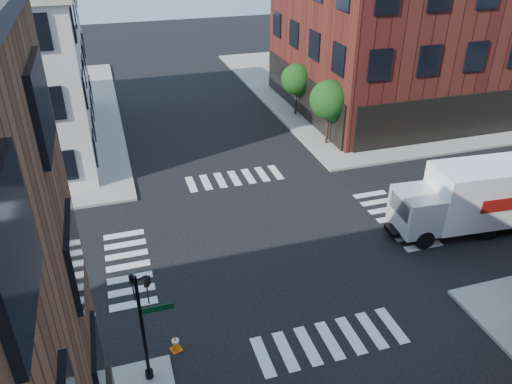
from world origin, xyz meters
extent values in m
plane|color=black|center=(0.00, 0.00, 0.00)|extent=(120.00, 120.00, 0.00)
cube|color=gray|center=(21.00, 21.00, 0.07)|extent=(30.00, 30.00, 0.15)
cube|color=#421310|center=(20.50, 16.00, 6.00)|extent=(25.00, 16.00, 12.00)
cylinder|color=black|center=(7.50, 10.00, 0.89)|extent=(0.18, 0.18, 1.47)
cylinder|color=black|center=(7.50, 10.00, 1.62)|extent=(0.12, 0.12, 1.47)
sphere|color=#12370F|center=(7.50, 10.00, 3.30)|extent=(2.69, 2.69, 2.69)
sphere|color=#12370F|center=(7.75, 9.90, 2.75)|extent=(1.85, 1.85, 1.85)
cylinder|color=black|center=(7.50, 16.00, 0.81)|extent=(0.18, 0.18, 1.33)
cylinder|color=black|center=(7.50, 16.00, 1.48)|extent=(0.12, 0.12, 1.33)
sphere|color=#12370F|center=(7.50, 16.00, 3.00)|extent=(2.43, 2.43, 2.43)
sphere|color=#12370F|center=(7.75, 15.90, 2.51)|extent=(1.67, 1.67, 1.67)
cylinder|color=black|center=(-6.80, -6.80, 2.30)|extent=(0.12, 0.12, 4.60)
cylinder|color=black|center=(-6.80, -6.80, 0.30)|extent=(0.28, 0.28, 0.30)
cube|color=#053819|center=(-6.25, -6.80, 3.15)|extent=(1.10, 0.03, 0.22)
cube|color=#053819|center=(-6.80, -6.25, 3.40)|extent=(0.03, 1.10, 0.22)
imported|color=black|center=(-6.45, -6.70, 3.90)|extent=(0.22, 0.18, 1.10)
imported|color=black|center=(-6.90, -6.45, 3.90)|extent=(0.18, 0.22, 1.10)
cube|color=white|center=(10.68, -2.02, 2.05)|extent=(5.84, 2.87, 3.03)
cube|color=maroon|center=(10.58, -3.26, 2.05)|extent=(2.15, 0.20, 0.68)
cube|color=maroon|center=(10.77, -0.78, 2.05)|extent=(2.15, 0.20, 0.68)
cube|color=silver|center=(6.97, -1.74, 1.52)|extent=(2.13, 2.49, 1.96)
cube|color=black|center=(6.04, -1.67, 1.86)|extent=(0.24, 1.86, 0.88)
cube|color=black|center=(9.50, -1.93, 0.49)|extent=(7.88, 1.56, 0.24)
cylinder|color=black|center=(6.89, -2.77, 0.49)|extent=(1.00, 0.42, 0.98)
cylinder|color=black|center=(7.05, -0.72, 0.49)|extent=(1.00, 0.42, 0.98)
cylinder|color=black|center=(10.40, -3.03, 0.49)|extent=(1.00, 0.42, 0.98)
cylinder|color=black|center=(10.56, -0.98, 0.49)|extent=(1.00, 0.42, 0.98)
cylinder|color=black|center=(12.90, -1.16, 0.49)|extent=(1.00, 0.42, 0.98)
cube|color=orange|center=(-5.70, -5.70, 0.02)|extent=(0.48, 0.48, 0.04)
cone|color=orange|center=(-5.70, -5.70, 0.35)|extent=(0.45, 0.45, 0.70)
cylinder|color=white|center=(-5.70, -5.70, 0.45)|extent=(0.27, 0.27, 0.08)
camera|label=1|loc=(-6.82, -19.40, 14.35)|focal=35.00mm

